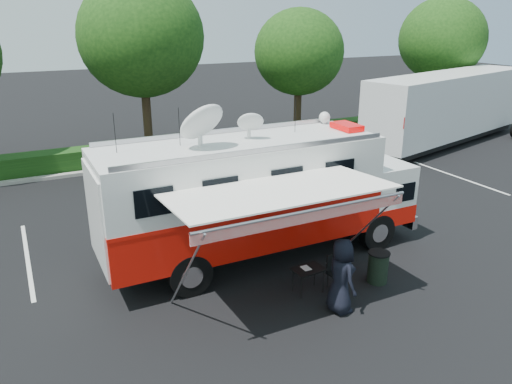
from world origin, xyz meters
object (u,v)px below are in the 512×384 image
folding_table (309,270)px  semi_trailer (448,107)px  trash_bin (378,267)px  command_truck (261,195)px

folding_table → semi_trailer: bearing=33.6°
trash_bin → semi_trailer: 17.55m
folding_table → command_truck: bearing=93.6°
trash_bin → semi_trailer: size_ratio=0.07×
folding_table → trash_bin: (2.01, -0.39, -0.20)m
semi_trailer → folding_table: bearing=-146.4°
command_truck → folding_table: size_ratio=11.13×
trash_bin → folding_table: bearing=169.1°
folding_table → semi_trailer: (15.73, 10.44, 1.42)m
command_truck → semi_trailer: 17.78m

